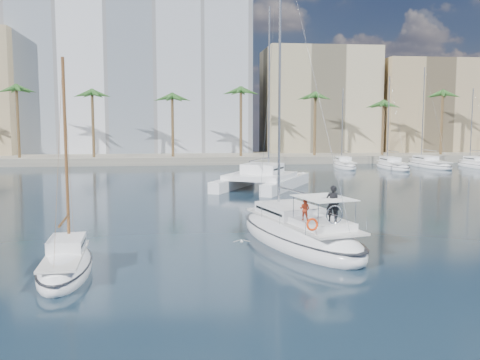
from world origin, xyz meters
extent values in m
plane|color=black|center=(0.00, 0.00, 0.00)|extent=(160.00, 160.00, 0.00)
cube|color=gray|center=(0.00, 61.00, 0.60)|extent=(120.00, 14.00, 1.20)
cube|color=white|center=(-12.00, 73.00, 14.00)|extent=(42.00, 16.00, 28.00)
cube|color=tan|center=(22.00, 70.00, 10.00)|extent=(20.00, 14.00, 20.00)
cube|color=tan|center=(42.00, 68.00, 9.00)|extent=(18.00, 12.00, 18.00)
cylinder|color=brown|center=(0.00, 57.00, 5.25)|extent=(0.44, 0.44, 10.50)
sphere|color=#295720|center=(0.00, 57.00, 10.50)|extent=(3.60, 3.60, 3.60)
cylinder|color=brown|center=(34.00, 57.00, 5.25)|extent=(0.44, 0.44, 10.50)
sphere|color=#295720|center=(34.00, 57.00, 10.50)|extent=(3.60, 3.60, 3.60)
ellipsoid|color=white|center=(2.49, 0.71, 0.38)|extent=(6.97, 13.03, 2.58)
ellipsoid|color=black|center=(2.49, 0.71, 0.75)|extent=(7.03, 13.15, 0.18)
cube|color=silver|center=(2.55, 0.48, 1.36)|extent=(5.08, 9.73, 0.12)
cube|color=white|center=(2.19, 1.86, 1.72)|extent=(3.60, 4.60, 0.60)
cube|color=black|center=(2.19, 1.86, 1.74)|extent=(3.50, 4.15, 0.14)
cylinder|color=#B7BABF|center=(1.82, 3.25, 9.57)|extent=(0.15, 0.15, 16.30)
cylinder|color=#B7BABF|center=(2.46, 0.82, 2.92)|extent=(1.37, 4.88, 0.11)
cube|color=white|center=(3.15, -1.84, 1.60)|extent=(3.07, 3.60, 0.36)
cube|color=white|center=(3.18, -1.95, 2.97)|extent=(3.07, 3.60, 0.04)
torus|color=silver|center=(3.45, -2.99, 2.27)|extent=(0.94, 0.30, 0.96)
torus|color=#F23A0C|center=(2.10, -3.84, 1.97)|extent=(0.66, 0.35, 0.64)
imported|color=black|center=(3.57, -2.27, 2.71)|extent=(0.73, 0.53, 1.87)
imported|color=#A23118|center=(2.25, -1.72, 2.36)|extent=(0.71, 0.68, 1.16)
ellipsoid|color=white|center=(-9.39, -4.11, 0.25)|extent=(2.71, 7.32, 1.69)
ellipsoid|color=black|center=(-9.39, -4.11, 0.49)|extent=(2.74, 7.40, 0.18)
cube|color=silver|center=(-9.38, -4.25, 0.89)|extent=(1.95, 5.49, 0.12)
cube|color=white|center=(-9.43, -3.42, 1.25)|extent=(1.67, 2.44, 0.60)
cube|color=black|center=(-9.43, -3.42, 1.27)|extent=(1.67, 2.17, 0.14)
cylinder|color=brown|center=(-9.49, -2.59, 5.40)|extent=(0.15, 0.15, 8.90)
cylinder|color=brown|center=(-9.39, -4.04, 2.45)|extent=(0.29, 2.91, 0.11)
cube|color=white|center=(2.13, 26.79, 0.55)|extent=(7.22, 11.77, 1.10)
cube|color=white|center=(6.68, 24.28, 0.55)|extent=(7.22, 11.77, 1.10)
cube|color=white|center=(4.10, 24.98, 1.30)|extent=(8.46, 8.95, 0.50)
cube|color=white|center=(4.40, 25.54, 2.00)|extent=(4.93, 5.05, 1.00)
cube|color=black|center=(4.40, 25.54, 2.05)|extent=(4.70, 4.62, 0.18)
cylinder|color=#B7BABF|center=(5.33, 27.21, 10.02)|extent=(0.18, 0.18, 17.04)
ellipsoid|color=silver|center=(-0.81, 0.20, 0.30)|extent=(0.19, 0.36, 0.17)
sphere|color=silver|center=(-0.81, 0.37, 0.32)|extent=(0.09, 0.09, 0.09)
cube|color=gray|center=(-1.07, 0.20, 0.33)|extent=(0.42, 0.15, 0.10)
cube|color=gray|center=(-0.55, 0.20, 0.33)|extent=(0.42, 0.15, 0.10)
camera|label=1|loc=(-4.29, -28.47, 6.94)|focal=40.00mm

